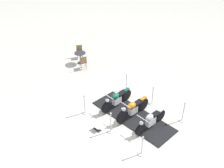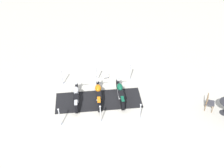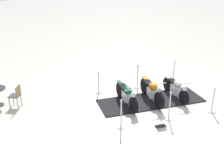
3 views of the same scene
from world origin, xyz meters
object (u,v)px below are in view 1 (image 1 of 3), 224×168
Objects in this scene: motorcycle_copper at (133,109)px; cafe_table at (80,55)px; motorcycle_chrome at (150,121)px; stanchion_right_rear at (142,149)px; info_placard at (97,128)px; stanchion_right_front at (85,107)px; stanchion_left_rear at (183,115)px; stanchion_left_front at (126,84)px; cafe_chair_across_table at (83,62)px; cafe_chair_near_table at (79,51)px; stanchion_right_mid at (111,125)px; motorcycle_forest at (117,99)px; stanchion_left_mid at (152,98)px.

motorcycle_copper is 6.36m from cafe_table.
motorcycle_chrome is 1.84× the size of stanchion_right_rear.
motorcycle_chrome is at bearing -131.26° from info_placard.
stanchion_right_front reaches higher than stanchion_right_rear.
motorcycle_chrome is at bearing 36.22° from stanchion_left_rear.
motorcycle_copper is 1.05× the size of motorcycle_chrome.
stanchion_left_front is at bearing -68.25° from info_placard.
cafe_table reaches higher than info_placard.
cafe_chair_across_table is (2.87, -5.04, 0.46)m from info_placard.
cafe_table is 0.82m from cafe_chair_near_table.
stanchion_right_mid is 1.89m from stanchion_right_front.
motorcycle_copper is at bearing 11.65° from stanchion_left_rear.
stanchion_left_front is 2.29× the size of info_placard.
stanchion_right_rear reaches higher than cafe_chair_near_table.
stanchion_left_rear is (-3.40, 0.02, -0.13)m from motorcycle_forest.
stanchion_right_mid is 2.54× the size of info_placard.
stanchion_left_mid is 1.46× the size of cafe_table.
stanchion_left_mid is (-1.42, -2.71, -0.02)m from stanchion_right_mid.
stanchion_right_front is 1.25× the size of cafe_chair_near_table.
stanchion_right_rear is at bearing 94.10° from stanchion_left_mid.
stanchion_right_rear is 2.46m from info_placard.
stanchion_left_front is 4.96m from cafe_chair_near_table.
stanchion_left_front is (0.96, -2.25, -0.19)m from motorcycle_copper.
stanchion_left_front is 3.79m from stanchion_left_rear.
stanchion_right_mid is at bearing 30.56° from stanchion_left_rear.
cafe_chair_near_table is (3.76, -6.42, 0.44)m from info_placard.
stanchion_left_front is 0.93× the size of stanchion_right_front.
stanchion_left_rear reaches higher than stanchion_left_mid.
cafe_table is (3.38, -5.69, 0.50)m from info_placard.
cafe_table is at bearing -48.66° from stanchion_right_rear.
cafe_chair_near_table reaches higher than cafe_table.
info_placard is at bearing 53.72° from stanchion_left_mid.
stanchion_left_front is at bearing -85.90° from stanchion_right_mid.
motorcycle_copper is 2.43m from stanchion_right_rear.
stanchion_right_front is 1.45× the size of cafe_table.
motorcycle_chrome is 2.04× the size of cafe_chair_across_table.
info_placard is at bearing -14.26° from motorcycle_copper.
stanchion_right_front reaches higher than stanchion_left_front.
cafe_table is (5.44, -2.88, 0.22)m from stanchion_left_mid.
motorcycle_forest is 1.76× the size of stanchion_left_rear.
motorcycle_chrome is 8.22m from cafe_chair_near_table.
stanchion_right_mid is at bearing 94.10° from stanchion_left_front.
cafe_table is at bearing -63.60° from stanchion_right_front.
motorcycle_chrome is 3.37m from stanchion_right_front.
stanchion_left_front reaches higher than motorcycle_forest.
info_placard is at bearing 84.07° from stanchion_left_front.
stanchion_right_rear is 4.87m from stanchion_left_front.
stanchion_left_mid is 6.16m from cafe_table.
stanchion_right_mid is at bearing 152.33° from stanchion_right_front.
motorcycle_copper is 1.92× the size of stanchion_left_front.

